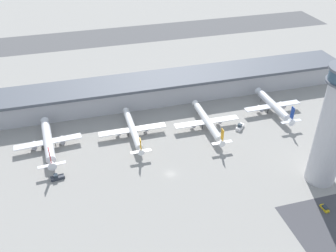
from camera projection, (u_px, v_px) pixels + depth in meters
ground_plane at (171, 174)px, 171.75m from camera, size 1000.00×1000.00×0.00m
terminal_building at (138, 91)px, 224.15m from camera, size 266.67×25.00×13.69m
runway_strip at (111, 37)px, 321.57m from camera, size 400.01×44.00×0.01m
control_tower at (335, 125)px, 153.11m from camera, size 16.09×16.09×60.86m
airplane_gate_bravo at (48, 142)px, 185.49m from camera, size 32.96×41.78×13.81m
airplane_gate_charlie at (133, 130)px, 194.81m from camera, size 35.38×41.14×11.54m
airplane_gate_delta at (207, 122)px, 200.74m from camera, size 35.79×42.15×12.26m
airplane_gate_echo at (273, 106)px, 214.33m from camera, size 34.24×38.29×13.66m
service_truck_catering at (240, 127)px, 202.36m from camera, size 6.42×6.19×3.09m
service_truck_baggage at (57, 177)px, 168.23m from camera, size 6.20×3.05×2.78m
car_red_hatchback at (325, 208)px, 152.97m from camera, size 1.79×4.41×1.58m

